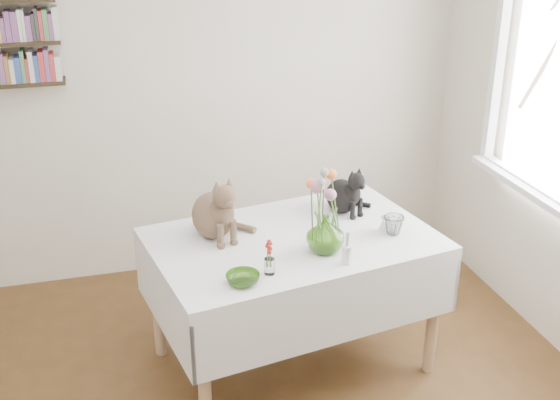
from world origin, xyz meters
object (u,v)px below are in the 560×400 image
object	(u,v)px
tabby_cat	(212,204)
flower_vase	(326,234)
dining_table	(293,270)
black_cat	(342,188)

from	to	relation	value
tabby_cat	flower_vase	world-z (taller)	tabby_cat
dining_table	flower_vase	bearing A→B (deg)	-60.49
dining_table	black_cat	xyz separation A→B (m)	(0.36, 0.25, 0.34)
black_cat	flower_vase	size ratio (longest dim) A/B	1.43
tabby_cat	flower_vase	size ratio (longest dim) A/B	1.81
dining_table	black_cat	bearing A→B (deg)	35.21
flower_vase	black_cat	bearing A→B (deg)	60.76
black_cat	flower_vase	distance (m)	0.51
dining_table	flower_vase	size ratio (longest dim) A/B	8.02
tabby_cat	black_cat	xyz separation A→B (m)	(0.76, 0.11, -0.04)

